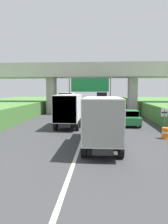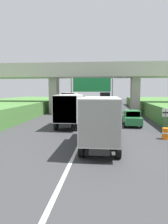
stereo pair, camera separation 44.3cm
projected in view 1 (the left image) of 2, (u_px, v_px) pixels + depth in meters
lane_centre_stripe at (89, 120)px, 26.95m from camera, size 0.20×97.30×0.01m
overpass_bridge at (91, 76)px, 33.40m from camera, size 40.00×4.80×8.21m
overhead_highway_sign at (90, 88)px, 28.12m from camera, size 5.88×0.18×5.71m
speed_limit_sign at (164, 116)px, 18.99m from camera, size 0.60×0.08×2.23m
truck_white at (68, 101)px, 39.71m from camera, size 2.44×7.30×3.44m
truck_red at (70, 109)px, 21.92m from camera, size 2.44×7.30×3.44m
truck_blue at (102, 119)px, 13.92m from camera, size 2.44×7.30×3.44m
truck_black at (102, 98)px, 50.16m from camera, size 2.44×7.30×3.44m
car_green at (130, 118)px, 22.54m from camera, size 1.86×4.10×1.72m
construction_barrel_2 at (165, 133)px, 16.42m from camera, size 0.57×0.57×0.90m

